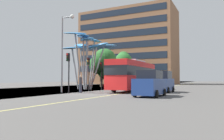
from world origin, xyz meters
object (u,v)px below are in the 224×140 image
traffic_light_island_mid (101,70)px  car_parked_near (150,84)px  traffic_light_kerb_near (68,64)px  traffic_light_kerb_far (89,67)px  no_entry_sign (107,78)px  leaf_sculpture (88,44)px  car_parked_mid (162,82)px  pedestrian (81,84)px  red_bus (134,74)px  street_lamp (65,44)px

traffic_light_island_mid → car_parked_near: 11.68m
traffic_light_kerb_near → traffic_light_kerb_far: size_ratio=1.03×
traffic_light_kerb_near → no_entry_sign: size_ratio=1.79×
leaf_sculpture → traffic_light_kerb_far: (2.94, -4.39, -3.43)m
car_parked_near → car_parked_mid: bearing=94.4°
car_parked_near → pedestrian: size_ratio=2.25×
red_bus → pedestrian: 6.68m
red_bus → no_entry_sign: size_ratio=4.76×
leaf_sculpture → traffic_light_kerb_near: size_ratio=2.20×
red_bus → leaf_sculpture: leaf_sculpture is taller
red_bus → traffic_light_kerb_far: bearing=-146.9°
red_bus → leaf_sculpture: bearing=168.3°
car_parked_mid → street_lamp: street_lamp is taller
red_bus → traffic_light_kerb_near: size_ratio=2.66×
street_lamp → traffic_light_kerb_near: bearing=-38.7°
traffic_light_island_mid → car_parked_mid: bearing=-10.5°
traffic_light_kerb_far → no_entry_sign: 6.24m
car_parked_mid → leaf_sculpture: bearing=168.1°
traffic_light_island_mid → car_parked_near: (8.80, -7.51, -1.61)m
car_parked_mid → street_lamp: size_ratio=0.49×
traffic_light_island_mid → no_entry_sign: (-0.39, 2.42, -1.12)m
leaf_sculpture → traffic_light_kerb_near: (3.07, -8.30, -3.35)m
red_bus → traffic_light_kerb_far: 5.33m
red_bus → car_parked_near: bearing=-59.2°
car_parked_near → car_parked_mid: size_ratio=1.00×
traffic_light_island_mid → car_parked_near: size_ratio=0.89×
car_parked_near → red_bus: bearing=120.8°
car_parked_mid → car_parked_near: bearing=-85.6°
traffic_light_kerb_far → traffic_light_island_mid: (-0.36, 3.63, -0.18)m
street_lamp → pedestrian: street_lamp is taller
leaf_sculpture → traffic_light_kerb_near: 9.46m
car_parked_near → street_lamp: (-9.66, 1.05, 4.18)m
traffic_light_kerb_near → car_parked_near: (8.32, 0.02, -1.87)m
leaf_sculpture → red_bus: bearing=-11.7°
traffic_light_kerb_near → traffic_light_island_mid: traffic_light_kerb_near is taller
no_entry_sign → leaf_sculpture: bearing=-142.9°
traffic_light_island_mid → pedestrian: traffic_light_island_mid is taller
red_bus → leaf_sculpture: 8.63m
pedestrian → no_entry_sign: 8.73m
car_parked_near → pedestrian: car_parked_near is taller
traffic_light_kerb_near → street_lamp: size_ratio=0.49×
leaf_sculpture → pedestrian: size_ratio=4.88×
traffic_light_kerb_near → no_entry_sign: (-0.87, 9.96, -1.38)m
red_bus → traffic_light_kerb_far: (-4.42, -2.87, 0.82)m
no_entry_sign → pedestrian: bearing=-80.7°
traffic_light_kerb_near → car_parked_near: 8.52m
red_bus → pedestrian: (-3.75, -5.42, -1.07)m
leaf_sculpture → pedestrian: leaf_sculpture is taller
traffic_light_kerb_near → no_entry_sign: traffic_light_kerb_near is taller
traffic_light_kerb_far → street_lamp: size_ratio=0.47×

